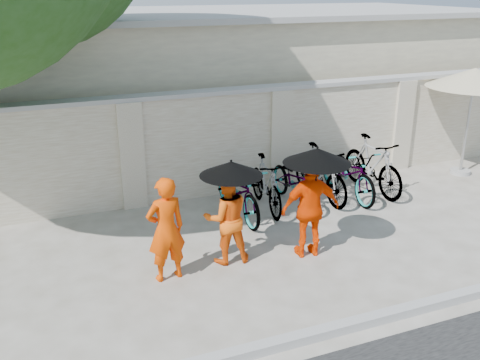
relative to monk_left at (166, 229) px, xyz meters
name	(u,v)px	position (x,y,z in m)	size (l,w,h in m)	color
ground	(246,274)	(1.08, -0.31, -0.77)	(80.00, 80.00, 0.00)	#B2ACA3
kerb	(302,338)	(1.08, -2.01, -0.71)	(40.00, 0.16, 0.12)	#9C9C9C
compound_wall	(231,143)	(2.08, 2.89, 0.23)	(20.00, 0.30, 2.00)	silver
building_behind	(215,79)	(3.08, 6.69, 0.83)	(14.00, 6.00, 3.20)	beige
monk_left	(166,229)	(0.00, 0.00, 0.00)	(0.56, 0.37, 1.53)	#EF4302
monk_center	(226,218)	(0.96, 0.16, -0.05)	(0.69, 0.54, 1.43)	#F55B0D
parasol_center	(231,169)	(1.01, 0.08, 0.74)	(0.91, 0.91, 0.80)	black
monk_right	(310,209)	(2.20, -0.12, 0.01)	(0.91, 0.38, 1.55)	#F83E00
parasol_right	(317,156)	(2.22, -0.20, 0.87)	(0.99, 0.99, 0.87)	black
patio_umbrella	(474,79)	(7.15, 1.94, 1.33)	(2.45, 2.45, 2.32)	#9C9C9C
bike_0	(238,191)	(1.73, 1.64, -0.28)	(0.65, 1.86, 0.98)	#B2B2B2
bike_1	(266,184)	(2.32, 1.74, -0.27)	(0.47, 1.66, 1.00)	#B2B2B2
bike_2	(294,182)	(2.91, 1.75, -0.30)	(0.62, 1.77, 0.93)	#B2B2B2
bike_3	(320,173)	(3.50, 1.81, -0.23)	(0.50, 1.78, 1.07)	#B2B2B2
bike_4	(348,172)	(4.09, 1.74, -0.26)	(0.67, 1.92, 1.01)	#B2B2B2
bike_5	(373,165)	(4.68, 1.79, -0.21)	(0.53, 1.87, 1.12)	#B2B2B2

